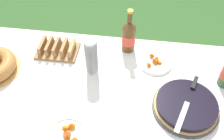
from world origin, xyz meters
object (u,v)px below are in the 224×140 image
Objects in this scene: serving_knife at (189,98)px; snack_plate_near at (67,135)px; cup_stack at (91,57)px; bread_board at (57,49)px; berry_tart at (186,106)px; snack_plate_left at (155,62)px; cider_bottle_amber at (129,36)px.

serving_knife reaches higher than snack_plate_near.
serving_knife is 1.50× the size of cup_stack.
berry_tart is at bearing -23.12° from bread_board.
snack_plate_left is (0.41, 0.55, -0.00)m from snack_plate_near.
snack_plate_left is (0.18, -0.11, -0.10)m from cider_bottle_amber.
cup_stack is 1.16× the size of snack_plate_left.
snack_plate_left is (-0.17, 0.28, -0.05)m from serving_knife.
serving_knife is 0.64m from snack_plate_near.
snack_plate_near is (-0.23, -0.66, -0.10)m from cider_bottle_amber.
cup_stack is 0.30m from bread_board.
serving_knife is 1.39× the size of bread_board.
snack_plate_near is at bearing -109.52° from cider_bottle_amber.
berry_tart is at bearing 0.00° from serving_knife.
berry_tart reaches higher than snack_plate_left.
berry_tart is at bearing -51.09° from cider_bottle_amber.
cup_stack reaches higher than snack_plate_near.
serving_knife is 1.21× the size of cider_bottle_amber.
cup_stack reaches higher than serving_knife.
cup_stack is 0.29m from cider_bottle_amber.
snack_plate_left is 0.62m from bread_board.
snack_plate_left is at bearing -31.77° from cider_bottle_amber.
cup_stack is (-0.53, 0.20, 0.09)m from berry_tart.
cup_stack is at bearing -28.46° from bread_board.
bread_board is (-0.25, 0.14, -0.09)m from cup_stack.
snack_plate_near is at bearing -46.15° from serving_knife.
bread_board is (-0.79, 0.31, -0.04)m from serving_knife.
bread_board is (-0.44, -0.09, -0.08)m from cider_bottle_amber.
cup_stack is at bearing -130.77° from cider_bottle_amber.
berry_tart is 0.35m from snack_plate_left.
berry_tart is 0.85m from bread_board.
cider_bottle_amber is 0.70m from snack_plate_near.
cup_stack is 0.40m from snack_plate_left.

